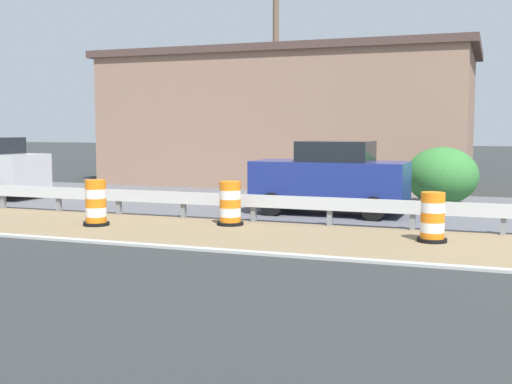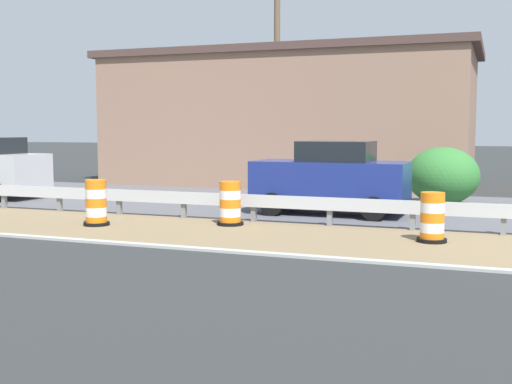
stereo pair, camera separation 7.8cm
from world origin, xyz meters
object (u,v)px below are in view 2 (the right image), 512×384
Objects in this scene: traffic_barrel_nearest at (432,220)px; utility_pole_near at (277,68)px; traffic_barrel_close at (230,205)px; traffic_barrel_mid at (96,205)px; car_lead_near_lane at (331,178)px.

utility_pole_near is (10.33, 6.96, 4.25)m from traffic_barrel_nearest.
traffic_barrel_close reaches higher than traffic_barrel_nearest.
traffic_barrel_close is at bearing -168.04° from utility_pole_near.
utility_pole_near is (10.80, -1.05, 4.21)m from traffic_barrel_mid.
utility_pole_near is (6.76, 3.88, 3.70)m from car_lead_near_lane.
traffic_barrel_mid is 0.27× the size of car_lead_near_lane.
traffic_barrel_mid is 6.40m from car_lead_near_lane.
traffic_barrel_close is 0.96× the size of traffic_barrel_mid.
traffic_barrel_mid is at bearing 40.21° from car_lead_near_lane.
traffic_barrel_nearest is at bearing 131.63° from car_lead_near_lane.
utility_pole_near is at bearing 33.97° from traffic_barrel_nearest.
utility_pole_near is (9.59, 2.03, 4.23)m from traffic_barrel_close.
traffic_barrel_nearest is 0.93× the size of traffic_barrel_mid.
car_lead_near_lane is at bearing -50.67° from traffic_barrel_mid.
traffic_barrel_nearest is at bearing -146.03° from utility_pole_near.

